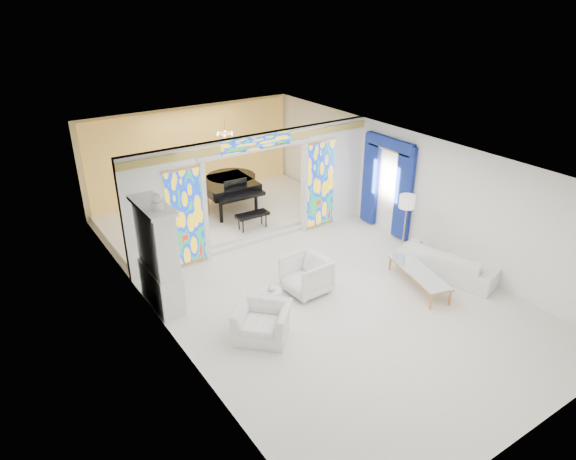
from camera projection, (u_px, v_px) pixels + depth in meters
floor at (299, 274)px, 12.44m from camera, size 12.00×12.00×0.00m
ceiling at (301, 155)px, 11.15m from camera, size 7.00×12.00×0.02m
wall_back at (192, 154)px, 16.29m from camera, size 7.00×0.02×3.00m
wall_front at (542, 360)px, 7.29m from camera, size 7.00×0.02×3.00m
wall_left at (154, 258)px, 10.04m from camera, size 0.02×12.00×3.00m
wall_right at (408, 188)px, 13.55m from camera, size 0.02×12.00×3.00m
partition_wall at (256, 186)px, 13.22m from camera, size 7.00×0.22×3.00m
stained_glass_left at (185, 218)px, 12.28m from camera, size 0.90×0.04×2.40m
stained_glass_right at (321, 185)px, 14.32m from camera, size 0.90×0.04×2.40m
stained_glass_transom at (257, 143)px, 12.64m from camera, size 2.00×0.04×0.34m
alcove_platform at (222, 214)px, 15.48m from camera, size 6.80×3.80×0.18m
gold_curtain_back at (193, 155)px, 16.20m from camera, size 6.70×0.10×2.90m
chandelier at (225, 134)px, 14.44m from camera, size 0.48×0.48×0.30m
blue_drapes at (387, 178)px, 13.99m from camera, size 0.14×1.85×2.65m
china_cabinet at (158, 257)px, 10.77m from camera, size 0.56×1.46×2.72m
armchair_left at (262, 322)px, 10.08m from camera, size 1.40×1.40×0.69m
armchair_right at (306, 275)px, 11.54m from camera, size 0.98×0.96×0.85m
sofa at (448, 262)px, 12.27m from camera, size 1.50×2.49×0.68m
side_table at (271, 298)px, 10.83m from camera, size 0.48×0.48×0.54m
vase at (271, 287)px, 10.71m from camera, size 0.22×0.22×0.17m
coffee_table at (419, 272)px, 11.75m from camera, size 1.05×1.98×0.42m
floor_lamp at (407, 205)px, 12.76m from camera, size 0.50×0.50×1.64m
grand_piano at (230, 184)px, 15.36m from camera, size 1.86×2.86×1.14m
tv_console at (195, 208)px, 14.40m from camera, size 0.71×0.53×0.76m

